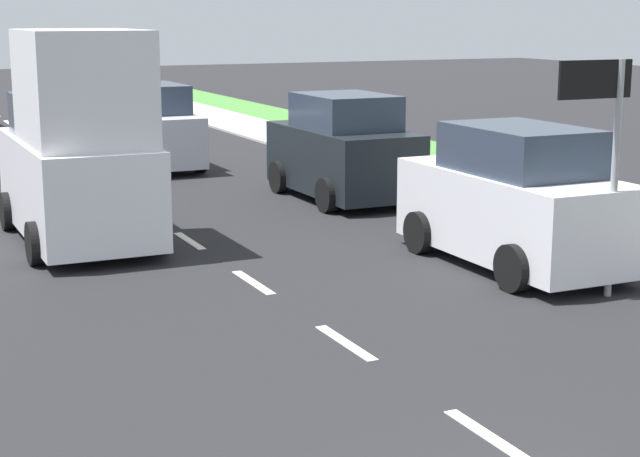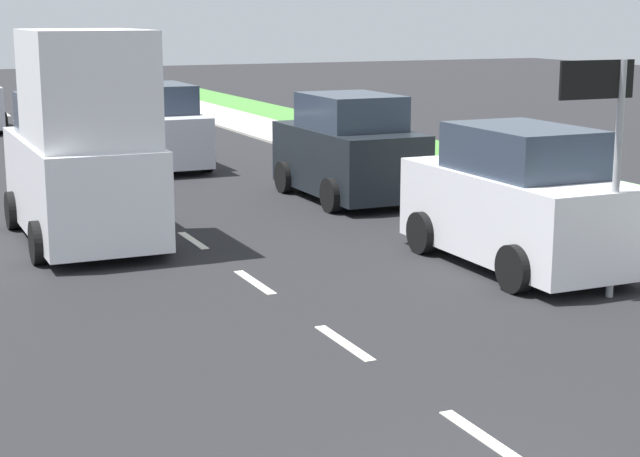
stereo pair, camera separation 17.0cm
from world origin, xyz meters
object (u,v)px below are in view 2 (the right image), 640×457
car_outgoing_far (159,129)px  lane_direction_sign (605,121)px  delivery_truck (82,148)px  car_parked_curbside (517,202)px  car_parked_far (349,151)px

car_outgoing_far → lane_direction_sign: bearing=-81.2°
delivery_truck → car_parked_curbside: (5.66, -4.30, -0.61)m
lane_direction_sign → car_parked_far: size_ratio=0.82×
delivery_truck → car_outgoing_far: bearing=66.6°
car_outgoing_far → car_parked_curbside: bearing=-79.6°
delivery_truck → car_parked_far: (5.81, 1.91, -0.60)m
car_parked_curbside → car_parked_far: car_parked_far is taller
lane_direction_sign → car_parked_far: lane_direction_sign is taller
car_outgoing_far → car_parked_far: 6.44m
delivery_truck → car_parked_far: bearing=18.2°
delivery_truck → car_outgoing_far: size_ratio=1.11×
delivery_truck → car_parked_curbside: size_ratio=1.11×
car_outgoing_far → car_parked_far: car_parked_far is taller
car_parked_curbside → car_outgoing_far: size_ratio=1.01×
car_outgoing_far → delivery_truck: bearing=-113.4°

